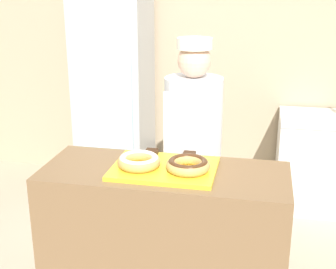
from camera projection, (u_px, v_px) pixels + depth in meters
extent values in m
cube|color=tan|center=(211.00, 47.00, 4.47)|extent=(8.00, 0.06, 2.70)
cube|color=brown|center=(165.00, 244.00, 2.77)|extent=(1.39, 0.56, 0.95)
cube|color=yellow|center=(164.00, 168.00, 2.62)|extent=(0.58, 0.43, 0.02)
torus|color=tan|center=(139.00, 162.00, 2.60)|extent=(0.24, 0.24, 0.06)
torus|color=white|center=(139.00, 159.00, 2.60)|extent=(0.22, 0.22, 0.04)
torus|color=tan|center=(188.00, 165.00, 2.55)|extent=(0.24, 0.24, 0.06)
torus|color=#472814|center=(188.00, 163.00, 2.54)|extent=(0.22, 0.22, 0.04)
cube|color=#382111|center=(151.00, 152.00, 2.78)|extent=(0.07, 0.07, 0.03)
cube|color=#382111|center=(189.00, 155.00, 2.74)|extent=(0.07, 0.07, 0.03)
cylinder|color=#4C4C51|center=(192.00, 216.00, 3.27)|extent=(0.27, 0.27, 0.78)
cylinder|color=silver|center=(193.00, 122.00, 3.05)|extent=(0.38, 0.38, 0.59)
cube|color=white|center=(188.00, 186.00, 3.01)|extent=(0.32, 0.02, 1.24)
sphere|color=beige|center=(194.00, 61.00, 2.93)|extent=(0.21, 0.21, 0.21)
cylinder|color=white|center=(195.00, 43.00, 2.89)|extent=(0.22, 0.22, 0.07)
cube|color=#ADB2B7|center=(115.00, 91.00, 4.39)|extent=(0.64, 0.60, 1.93)
cube|color=silver|center=(103.00, 95.00, 4.09)|extent=(0.52, 0.02, 1.54)
cube|color=white|center=(333.00, 162.00, 4.18)|extent=(0.98, 0.67, 0.82)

